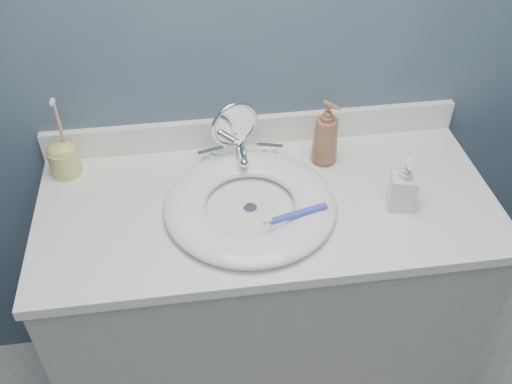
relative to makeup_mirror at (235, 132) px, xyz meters
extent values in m
cube|color=#425664|center=(0.07, 0.11, 0.21)|extent=(2.20, 0.02, 2.40)
cube|color=#AEA99F|center=(0.07, -0.17, -0.57)|extent=(1.20, 0.55, 0.85)
cube|color=white|center=(0.07, -0.17, -0.13)|extent=(1.22, 0.57, 0.03)
cube|color=white|center=(0.07, 0.09, -0.07)|extent=(1.22, 0.02, 0.09)
cylinder|color=silver|center=(0.02, -0.20, -0.11)|extent=(0.04, 0.04, 0.01)
cube|color=silver|center=(0.02, 0.01, -0.11)|extent=(0.22, 0.05, 0.01)
cylinder|color=silver|center=(0.02, 0.01, -0.08)|extent=(0.03, 0.03, 0.06)
cylinder|color=silver|center=(0.02, -0.03, -0.05)|extent=(0.02, 0.09, 0.02)
sphere|color=silver|center=(0.02, -0.08, -0.05)|extent=(0.03, 0.03, 0.03)
cylinder|color=silver|center=(-0.07, 0.01, -0.09)|extent=(0.02, 0.02, 0.03)
cube|color=silver|center=(-0.07, 0.01, -0.07)|extent=(0.08, 0.03, 0.01)
cylinder|color=silver|center=(0.10, 0.01, -0.09)|extent=(0.02, 0.02, 0.03)
cube|color=silver|center=(0.10, 0.01, -0.07)|extent=(0.08, 0.03, 0.01)
cylinder|color=silver|center=(0.00, 0.00, -0.11)|extent=(0.08, 0.08, 0.01)
cylinder|color=silver|center=(0.00, 0.00, -0.06)|extent=(0.01, 0.01, 0.10)
torus|color=silver|center=(0.00, 0.00, 0.02)|extent=(0.13, 0.06, 0.14)
cylinder|color=white|center=(0.00, 0.00, 0.02)|extent=(0.11, 0.04, 0.12)
imported|color=#905B41|center=(0.25, -0.02, -0.01)|extent=(0.11, 0.11, 0.20)
imported|color=silver|center=(0.41, -0.24, -0.04)|extent=(0.08, 0.08, 0.15)
cylinder|color=#D1C668|center=(-0.47, 0.03, -0.07)|extent=(0.08, 0.08, 0.08)
ellipsoid|color=#D1C668|center=(-0.47, 0.03, -0.03)|extent=(0.08, 0.07, 0.05)
cylinder|color=tan|center=(-0.46, 0.03, 0.04)|extent=(0.01, 0.03, 0.16)
cube|color=white|center=(-0.46, 0.02, 0.13)|extent=(0.01, 0.02, 0.01)
cube|color=blue|center=(0.13, -0.28, -0.07)|extent=(0.15, 0.05, 0.01)
cube|color=white|center=(0.04, -0.30, -0.06)|extent=(0.02, 0.02, 0.01)
camera|label=1|loc=(-0.12, -1.28, 0.91)|focal=40.00mm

